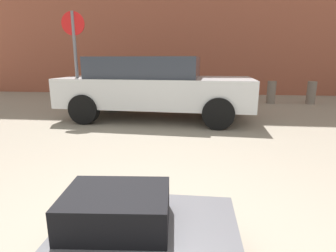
# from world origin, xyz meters

# --- Properties ---
(luggage_cart) EXTENTS (1.11, 0.89, 0.34)m
(luggage_cart) POSITION_xyz_m (0.00, 0.00, 0.27)
(luggage_cart) COLOR #4C4C51
(luggage_cart) RESTS_ON ground_plane
(suitcase_black_front_right) EXTENTS (0.67, 0.51, 0.22)m
(suitcase_black_front_right) POSITION_xyz_m (-0.19, 0.02, 0.45)
(suitcase_black_front_right) COLOR black
(suitcase_black_front_right) RESTS_ON luggage_cart
(parked_car) EXTENTS (4.40, 2.12, 1.42)m
(parked_car) POSITION_xyz_m (-0.71, 4.78, 0.76)
(parked_car) COLOR silver
(parked_car) RESTS_ON ground_plane
(bollard_kerb_near) EXTENTS (0.27, 0.27, 0.71)m
(bollard_kerb_near) POSITION_xyz_m (2.66, 7.46, 0.35)
(bollard_kerb_near) COLOR #72665B
(bollard_kerb_near) RESTS_ON ground_plane
(bollard_kerb_mid) EXTENTS (0.27, 0.27, 0.71)m
(bollard_kerb_mid) POSITION_xyz_m (3.88, 7.46, 0.35)
(bollard_kerb_mid) COLOR #72665B
(bollard_kerb_mid) RESTS_ON ground_plane
(no_parking_sign) EXTENTS (0.50, 0.07, 2.37)m
(no_parking_sign) POSITION_xyz_m (-2.41, 4.44, 1.46)
(no_parking_sign) COLOR slate
(no_parking_sign) RESTS_ON ground_plane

